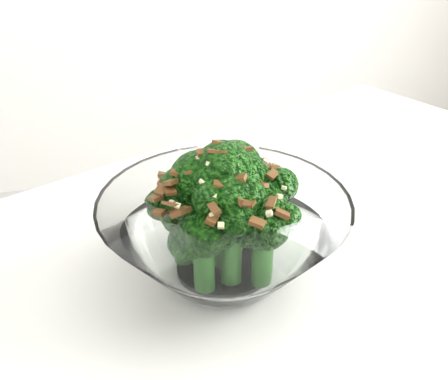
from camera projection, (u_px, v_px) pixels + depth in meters
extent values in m
cube|color=white|center=(305.00, 326.00, 0.50)|extent=(1.42, 1.22, 0.04)
cylinder|color=white|center=(345.00, 254.00, 1.21)|extent=(0.04, 0.04, 0.71)
cylinder|color=white|center=(224.00, 271.00, 0.53)|extent=(0.10, 0.10, 0.01)
cylinder|color=#215C18|center=(231.00, 249.00, 0.48)|extent=(0.02, 0.02, 0.08)
sphere|color=#1D5E11|center=(232.00, 201.00, 0.46)|extent=(0.05, 0.05, 0.05)
cylinder|color=#215C18|center=(234.00, 215.00, 0.53)|extent=(0.02, 0.02, 0.09)
sphere|color=#1D5E11|center=(235.00, 167.00, 0.50)|extent=(0.05, 0.05, 0.05)
cylinder|color=#215C18|center=(224.00, 226.00, 0.50)|extent=(0.02, 0.02, 0.10)
sphere|color=#1D5E11|center=(224.00, 171.00, 0.47)|extent=(0.06, 0.06, 0.06)
cylinder|color=#215C18|center=(262.00, 261.00, 0.48)|extent=(0.02, 0.02, 0.06)
sphere|color=#1D5E11|center=(264.00, 225.00, 0.46)|extent=(0.05, 0.05, 0.05)
cylinder|color=#215C18|center=(204.00, 267.00, 0.48)|extent=(0.02, 0.02, 0.06)
sphere|color=#1D5E11|center=(203.00, 233.00, 0.46)|extent=(0.05, 0.05, 0.05)
cylinder|color=#215C18|center=(183.00, 236.00, 0.52)|extent=(0.02, 0.02, 0.06)
sphere|color=#1D5E11|center=(181.00, 200.00, 0.49)|extent=(0.05, 0.05, 0.05)
cylinder|color=#215C18|center=(218.00, 218.00, 0.56)|extent=(0.02, 0.02, 0.05)
sphere|color=#1D5E11|center=(217.00, 190.00, 0.54)|extent=(0.05, 0.05, 0.05)
cylinder|color=#215C18|center=(200.00, 228.00, 0.51)|extent=(0.02, 0.02, 0.09)
sphere|color=#1D5E11|center=(198.00, 179.00, 0.48)|extent=(0.06, 0.06, 0.06)
cylinder|color=#215C18|center=(261.00, 221.00, 0.55)|extent=(0.02, 0.02, 0.05)
sphere|color=#1D5E11|center=(262.00, 194.00, 0.54)|extent=(0.05, 0.05, 0.05)
cylinder|color=#215C18|center=(261.00, 233.00, 0.52)|extent=(0.02, 0.02, 0.07)
sphere|color=#1D5E11|center=(263.00, 196.00, 0.50)|extent=(0.05, 0.05, 0.05)
cube|color=brown|center=(234.00, 150.00, 0.47)|extent=(0.02, 0.02, 0.01)
cube|color=brown|center=(240.00, 200.00, 0.43)|extent=(0.01, 0.02, 0.01)
cube|color=brown|center=(221.00, 142.00, 0.46)|extent=(0.02, 0.02, 0.01)
cube|color=brown|center=(185.00, 162.00, 0.51)|extent=(0.02, 0.02, 0.01)
cube|color=brown|center=(161.00, 190.00, 0.46)|extent=(0.02, 0.02, 0.01)
cube|color=brown|center=(245.00, 157.00, 0.49)|extent=(0.01, 0.02, 0.01)
cube|color=brown|center=(274.00, 174.00, 0.49)|extent=(0.02, 0.01, 0.01)
cube|color=brown|center=(186.00, 165.00, 0.48)|extent=(0.02, 0.02, 0.01)
cube|color=brown|center=(178.00, 173.00, 0.46)|extent=(0.02, 0.01, 0.01)
cube|color=brown|center=(213.00, 218.00, 0.43)|extent=(0.02, 0.02, 0.01)
cube|color=brown|center=(180.00, 171.00, 0.48)|extent=(0.02, 0.01, 0.01)
cube|color=brown|center=(282.00, 214.00, 0.44)|extent=(0.02, 0.01, 0.01)
cube|color=brown|center=(162.00, 175.00, 0.50)|extent=(0.01, 0.02, 0.01)
cube|color=brown|center=(266.00, 164.00, 0.51)|extent=(0.01, 0.02, 0.01)
cube|color=brown|center=(205.00, 156.00, 0.53)|extent=(0.02, 0.01, 0.01)
cube|color=brown|center=(245.00, 149.00, 0.47)|extent=(0.01, 0.01, 0.01)
cube|color=brown|center=(167.00, 175.00, 0.48)|extent=(0.02, 0.02, 0.01)
cube|color=brown|center=(223.00, 162.00, 0.54)|extent=(0.01, 0.02, 0.01)
cube|color=brown|center=(164.00, 180.00, 0.48)|extent=(0.02, 0.02, 0.01)
cube|color=brown|center=(257.00, 222.00, 0.43)|extent=(0.02, 0.02, 0.01)
cube|color=brown|center=(285.00, 183.00, 0.49)|extent=(0.01, 0.02, 0.01)
cube|color=brown|center=(175.00, 213.00, 0.44)|extent=(0.01, 0.01, 0.01)
cube|color=brown|center=(159.00, 213.00, 0.45)|extent=(0.01, 0.01, 0.01)
cube|color=brown|center=(273.00, 174.00, 0.48)|extent=(0.02, 0.02, 0.01)
cube|color=brown|center=(227.00, 183.00, 0.44)|extent=(0.02, 0.02, 0.01)
cube|color=brown|center=(189.00, 159.00, 0.52)|extent=(0.01, 0.02, 0.01)
cube|color=brown|center=(191.00, 171.00, 0.46)|extent=(0.02, 0.02, 0.01)
cube|color=brown|center=(218.00, 151.00, 0.45)|extent=(0.02, 0.02, 0.01)
cube|color=brown|center=(209.00, 154.00, 0.51)|extent=(0.01, 0.02, 0.01)
cube|color=brown|center=(206.00, 153.00, 0.46)|extent=(0.02, 0.01, 0.01)
cube|color=brown|center=(214.00, 208.00, 0.43)|extent=(0.01, 0.02, 0.01)
cube|color=brown|center=(183.00, 210.00, 0.44)|extent=(0.02, 0.02, 0.01)
cube|color=brown|center=(155.00, 198.00, 0.46)|extent=(0.01, 0.02, 0.01)
cube|color=brown|center=(170.00, 190.00, 0.46)|extent=(0.01, 0.02, 0.00)
cube|color=brown|center=(275.00, 171.00, 0.51)|extent=(0.02, 0.02, 0.01)
cube|color=brown|center=(225.00, 154.00, 0.45)|extent=(0.02, 0.02, 0.01)
cube|color=brown|center=(255.00, 185.00, 0.45)|extent=(0.02, 0.01, 0.01)
cube|color=brown|center=(170.00, 204.00, 0.44)|extent=(0.02, 0.02, 0.01)
cube|color=brown|center=(271.00, 202.00, 0.44)|extent=(0.01, 0.02, 0.01)
cube|color=brown|center=(172.00, 182.00, 0.46)|extent=(0.02, 0.02, 0.01)
cube|color=brown|center=(260.00, 186.00, 0.45)|extent=(0.02, 0.02, 0.01)
cube|color=brown|center=(221.00, 184.00, 0.44)|extent=(0.02, 0.01, 0.01)
cube|color=brown|center=(218.00, 169.00, 0.45)|extent=(0.02, 0.01, 0.01)
cube|color=brown|center=(231.00, 150.00, 0.49)|extent=(0.01, 0.02, 0.01)
cube|color=brown|center=(246.00, 203.00, 0.44)|extent=(0.02, 0.02, 0.00)
cube|color=brown|center=(232.00, 152.00, 0.49)|extent=(0.02, 0.01, 0.01)
cube|color=brown|center=(237.00, 179.00, 0.44)|extent=(0.02, 0.02, 0.01)
cube|color=brown|center=(244.00, 202.00, 0.43)|extent=(0.01, 0.02, 0.01)
cube|color=brown|center=(240.00, 159.00, 0.52)|extent=(0.02, 0.02, 0.01)
cube|color=brown|center=(182.00, 165.00, 0.48)|extent=(0.01, 0.02, 0.00)
cube|color=beige|center=(221.00, 225.00, 0.42)|extent=(0.01, 0.01, 0.01)
cube|color=beige|center=(160.00, 182.00, 0.49)|extent=(0.01, 0.01, 0.00)
cube|color=beige|center=(218.00, 156.00, 0.45)|extent=(0.01, 0.01, 0.01)
cube|color=beige|center=(172.00, 202.00, 0.44)|extent=(0.01, 0.01, 0.00)
cube|color=beige|center=(215.00, 196.00, 0.43)|extent=(0.01, 0.01, 0.00)
cube|color=beige|center=(200.00, 158.00, 0.46)|extent=(0.01, 0.01, 0.01)
cube|color=beige|center=(178.00, 206.00, 0.44)|extent=(0.01, 0.01, 0.01)
cube|color=beige|center=(269.00, 213.00, 0.43)|extent=(0.01, 0.01, 0.01)
cube|color=beige|center=(245.00, 200.00, 0.44)|extent=(0.01, 0.01, 0.00)
cube|color=beige|center=(193.00, 159.00, 0.53)|extent=(0.01, 0.01, 0.01)
cube|color=beige|center=(172.00, 173.00, 0.48)|extent=(0.00, 0.01, 0.00)
cube|color=beige|center=(284.00, 182.00, 0.48)|extent=(0.00, 0.00, 0.00)
cube|color=beige|center=(209.00, 164.00, 0.45)|extent=(0.01, 0.01, 0.01)
cube|color=beige|center=(203.00, 155.00, 0.49)|extent=(0.01, 0.01, 0.01)
cube|color=beige|center=(280.00, 196.00, 0.45)|extent=(0.01, 0.01, 0.01)
cube|color=beige|center=(216.00, 144.00, 0.46)|extent=(0.01, 0.01, 0.01)
cube|color=beige|center=(233.00, 153.00, 0.50)|extent=(0.01, 0.01, 0.01)
cube|color=beige|center=(290.00, 185.00, 0.48)|extent=(0.01, 0.01, 0.01)
cube|color=beige|center=(203.00, 182.00, 0.45)|extent=(0.01, 0.01, 0.01)
cube|color=beige|center=(229.00, 155.00, 0.45)|extent=(0.01, 0.01, 0.00)
cube|color=beige|center=(265.00, 162.00, 0.50)|extent=(0.01, 0.01, 0.01)
cube|color=beige|center=(223.00, 146.00, 0.48)|extent=(0.01, 0.01, 0.00)
cube|color=beige|center=(230.00, 155.00, 0.51)|extent=(0.01, 0.01, 0.01)
cube|color=beige|center=(273.00, 166.00, 0.51)|extent=(0.01, 0.01, 0.01)
cube|color=beige|center=(206.00, 152.00, 0.48)|extent=(0.01, 0.01, 0.00)
cube|color=beige|center=(238.00, 156.00, 0.45)|extent=(0.01, 0.01, 0.00)
cube|color=beige|center=(284.00, 188.00, 0.47)|extent=(0.01, 0.01, 0.01)
cube|color=beige|center=(240.00, 152.00, 0.51)|extent=(0.01, 0.01, 0.01)
cube|color=beige|center=(216.00, 147.00, 0.47)|extent=(0.01, 0.01, 0.00)
cube|color=beige|center=(200.00, 155.00, 0.51)|extent=(0.01, 0.01, 0.01)
cube|color=beige|center=(212.00, 214.00, 0.43)|extent=(0.01, 0.01, 0.01)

